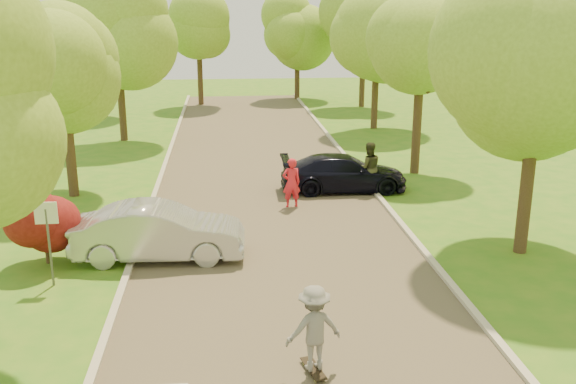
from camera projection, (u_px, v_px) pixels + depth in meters
name	position (u px, v px, depth m)	size (l,w,h in m)	color
ground	(304.00, 357.00, 12.76)	(100.00, 100.00, 0.00)	#33731B
road	(273.00, 225.00, 20.39)	(8.00, 60.00, 0.01)	#4C4438
curb_left	(143.00, 227.00, 19.99)	(0.18, 60.00, 0.12)	#B2AD9E
curb_right	(397.00, 219.00, 20.77)	(0.18, 60.00, 0.12)	#B2AD9E
street_sign	(47.00, 226.00, 15.58)	(0.55, 0.06, 2.17)	#59595E
red_shrub	(44.00, 225.00, 17.09)	(1.70, 1.70, 1.95)	#382619
tree_l_midb	(67.00, 69.00, 22.27)	(4.30, 4.20, 6.62)	#382619
tree_l_far	(121.00, 31.00, 31.61)	(4.92, 4.80, 7.79)	#382619
tree_r_mida	(549.00, 53.00, 16.65)	(5.13, 5.00, 7.95)	#382619
tree_r_midb	(426.00, 53.00, 25.39)	(4.51, 4.40, 7.01)	#382619
tree_r_far	(382.00, 22.00, 34.73)	(5.33, 5.20, 8.34)	#382619
tree_bg_a	(101.00, 29.00, 39.06)	(5.12, 5.00, 7.72)	#382619
tree_bg_b	(367.00, 23.00, 42.55)	(5.12, 5.00, 7.95)	#382619
tree_bg_c	(202.00, 31.00, 43.54)	(4.92, 4.80, 7.33)	#382619
tree_bg_d	(300.00, 25.00, 46.04)	(5.12, 5.00, 7.72)	#382619
silver_sedan	(159.00, 232.00, 17.52)	(1.62, 4.65, 1.53)	#B1B2B6
dark_sedan	(344.00, 173.00, 23.99)	(1.91, 4.71, 1.37)	black
longboard	(313.00, 369.00, 12.18)	(0.43, 0.89, 0.10)	black
skateboarder	(314.00, 328.00, 11.94)	(1.09, 0.62, 1.68)	slate
person_striped	(291.00, 183.00, 21.95)	(0.63, 0.42, 1.74)	red
person_olive	(369.00, 168.00, 23.57)	(0.94, 0.73, 1.93)	#31341F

